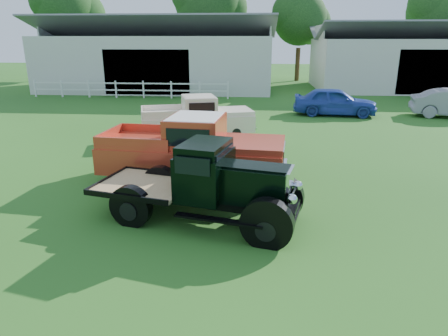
# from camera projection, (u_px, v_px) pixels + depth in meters

# --- Properties ---
(ground) EXTENTS (120.00, 120.00, 0.00)m
(ground) POSITION_uv_depth(u_px,v_px,m) (211.00, 228.00, 8.99)
(ground) COLOR #225219
(shed_left) EXTENTS (18.80, 10.20, 5.60)m
(shed_left) POSITION_uv_depth(u_px,v_px,m) (161.00, 54.00, 33.27)
(shed_left) COLOR beige
(shed_left) RESTS_ON ground
(shed_right) EXTENTS (16.80, 9.20, 5.20)m
(shed_right) POSITION_uv_depth(u_px,v_px,m) (416.00, 57.00, 32.73)
(shed_right) COLOR beige
(shed_right) RESTS_ON ground
(fence_rail) EXTENTS (14.20, 0.16, 1.20)m
(fence_rail) POSITION_uv_depth(u_px,v_px,m) (130.00, 89.00, 28.34)
(fence_rail) COLOR white
(fence_rail) RESTS_ON ground
(tree_a) EXTENTS (6.30, 6.30, 10.50)m
(tree_a) POSITION_uv_depth(u_px,v_px,m) (68.00, 26.00, 39.95)
(tree_a) COLOR black
(tree_a) RESTS_ON ground
(tree_b) EXTENTS (6.90, 6.90, 11.50)m
(tree_b) POSITION_uv_depth(u_px,v_px,m) (208.00, 20.00, 39.71)
(tree_b) COLOR black
(tree_b) RESTS_ON ground
(tree_c) EXTENTS (5.40, 5.40, 9.00)m
(tree_c) POSITION_uv_depth(u_px,v_px,m) (299.00, 33.00, 38.49)
(tree_c) COLOR black
(tree_c) RESTS_ON ground
(tree_d) EXTENTS (6.00, 6.00, 10.00)m
(tree_d) POSITION_uv_depth(u_px,v_px,m) (435.00, 28.00, 38.32)
(tree_d) COLOR black
(tree_d) RESTS_ON ground
(vintage_flatbed) EXTENTS (5.10, 2.96, 1.90)m
(vintage_flatbed) POSITION_uv_depth(u_px,v_px,m) (201.00, 182.00, 9.12)
(vintage_flatbed) COLOR black
(vintage_flatbed) RESTS_ON ground
(red_pickup) EXTENTS (5.66, 2.63, 2.00)m
(red_pickup) POSITION_uv_depth(u_px,v_px,m) (193.00, 149.00, 11.65)
(red_pickup) COLOR #B93721
(red_pickup) RESTS_ON ground
(white_pickup) EXTENTS (5.12, 3.11, 1.76)m
(white_pickup) POSITION_uv_depth(u_px,v_px,m) (197.00, 118.00, 16.78)
(white_pickup) COLOR beige
(white_pickup) RESTS_ON ground
(misc_car_blue) EXTENTS (4.63, 2.29, 1.52)m
(misc_car_blue) POSITION_uv_depth(u_px,v_px,m) (335.00, 101.00, 21.91)
(misc_car_blue) COLOR #2644A3
(misc_car_blue) RESTS_ON ground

